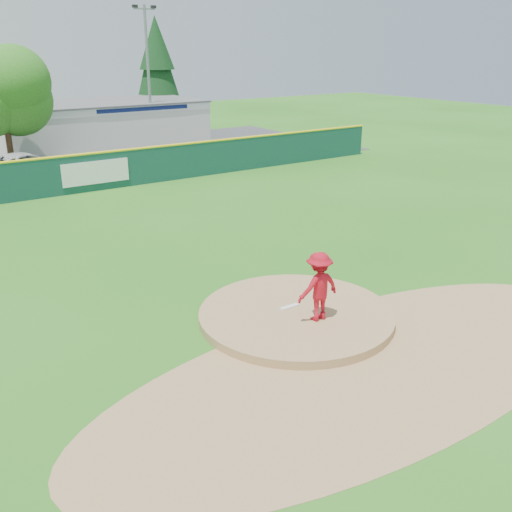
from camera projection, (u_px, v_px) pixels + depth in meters
ground at (296, 319)px, 16.16m from camera, size 120.00×120.00×0.00m
pitchers_mound at (296, 319)px, 16.16m from camera, size 5.50×5.50×0.50m
pitching_rubber at (290, 307)px, 16.30m from camera, size 0.60×0.15×0.04m
infield_dirt_arc at (372, 365)px, 13.84m from camera, size 15.40×15.40×0.01m
parking_lot at (39, 165)px, 37.04m from camera, size 44.00×16.00×0.02m
pitcher at (319, 286)px, 15.29m from camera, size 1.27×0.77×1.93m
van at (25, 165)px, 33.21m from camera, size 5.72×3.87×1.46m
pool_building_grp at (99, 124)px, 43.51m from camera, size 15.20×8.20×3.31m
fence_banners at (4, 184)px, 27.60m from camera, size 12.74×0.04×1.20m
outfield_fence at (83, 172)px, 29.70m from camera, size 40.00×0.14×2.07m
deciduous_tree at (2, 96)px, 32.85m from camera, size 5.60×5.60×7.36m
conifer_tree at (157, 67)px, 48.97m from camera, size 4.40×4.40×9.50m
light_pole_right at (148, 71)px, 41.44m from camera, size 1.75×0.25×10.00m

